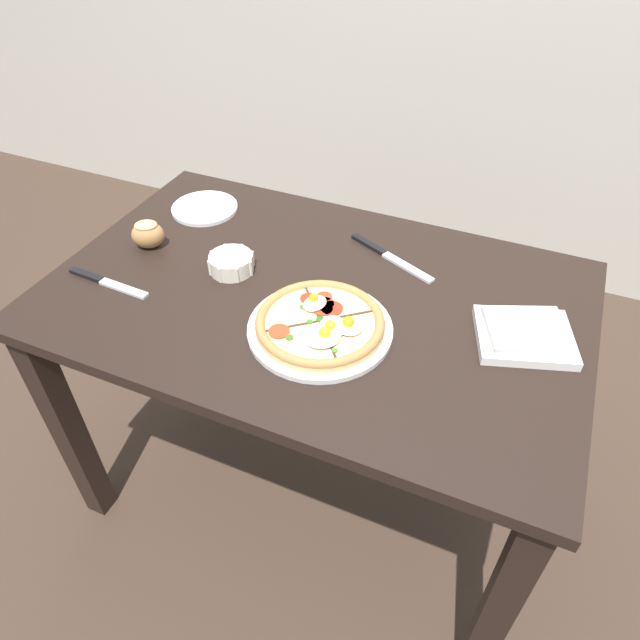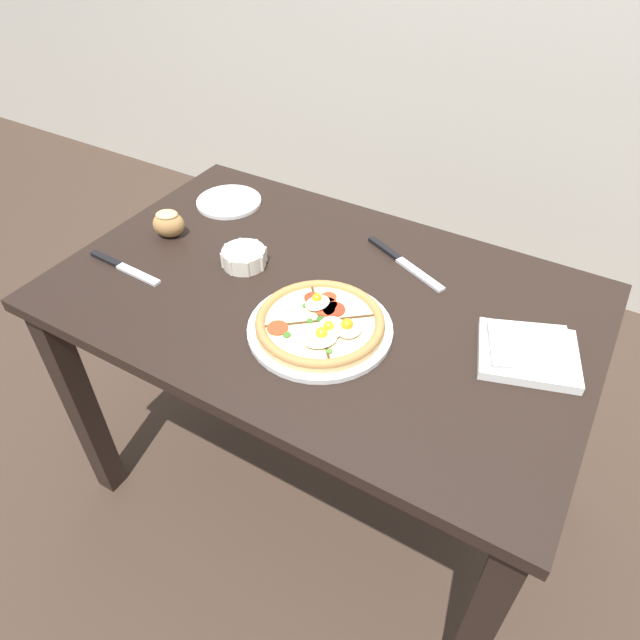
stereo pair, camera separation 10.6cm
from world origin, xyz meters
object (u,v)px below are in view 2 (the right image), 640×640
object	(u,v)px
dining_table	(321,330)
knife_main	(124,267)
napkin_folded	(529,352)
ramekin_bowl	(244,257)
knife_spare	(403,262)
bread_piece_near	(168,223)
pizza	(320,324)
side_saucer	(229,202)

from	to	relation	value
dining_table	knife_main	distance (m)	0.49
knife_main	napkin_folded	bearing A→B (deg)	14.67
ramekin_bowl	knife_spare	xyz separation A→B (m)	(0.32, 0.19, -0.02)
ramekin_bowl	bread_piece_near	xyz separation A→B (m)	(-0.24, 0.01, 0.02)
ramekin_bowl	pizza	bearing A→B (deg)	-22.22
pizza	dining_table	bearing A→B (deg)	119.51
knife_main	pizza	bearing A→B (deg)	8.26
napkin_folded	dining_table	bearing A→B (deg)	-176.53
knife_main	side_saucer	distance (m)	0.37
napkin_folded	knife_main	size ratio (longest dim) A/B	1.04
dining_table	knife_spare	distance (m)	0.25
knife_main	ramekin_bowl	bearing A→B (deg)	36.96
bread_piece_near	knife_main	distance (m)	0.17
ramekin_bowl	napkin_folded	size ratio (longest dim) A/B	0.48
napkin_folded	bread_piece_near	world-z (taller)	bread_piece_near
pizza	knife_spare	world-z (taller)	pizza
pizza	napkin_folded	xyz separation A→B (m)	(0.39, 0.14, -0.00)
bread_piece_near	knife_spare	bearing A→B (deg)	18.53
dining_table	pizza	xyz separation A→B (m)	(0.06, -0.11, 0.13)
bread_piece_near	side_saucer	world-z (taller)	bread_piece_near
pizza	knife_spare	distance (m)	0.31
pizza	knife_main	xyz separation A→B (m)	(-0.51, -0.05, -0.01)
pizza	knife_main	bearing A→B (deg)	-174.75
bread_piece_near	knife_main	world-z (taller)	bread_piece_near
side_saucer	napkin_folded	bearing A→B (deg)	-11.90
pizza	bread_piece_near	bearing A→B (deg)	167.02
dining_table	napkin_folded	world-z (taller)	napkin_folded
ramekin_bowl	bread_piece_near	size ratio (longest dim) A/B	1.13
pizza	ramekin_bowl	bearing A→B (deg)	157.78
pizza	bread_piece_near	world-z (taller)	bread_piece_near
ramekin_bowl	knife_spare	distance (m)	0.38
napkin_folded	knife_main	xyz separation A→B (m)	(-0.90, -0.19, -0.01)
pizza	side_saucer	xyz separation A→B (m)	(-0.48, 0.32, -0.01)
dining_table	side_saucer	xyz separation A→B (m)	(-0.42, 0.21, 0.12)
pizza	ramekin_bowl	xyz separation A→B (m)	(-0.27, 0.11, 0.00)
bread_piece_near	knife_main	xyz separation A→B (m)	(-0.00, -0.16, -0.03)
dining_table	ramekin_bowl	distance (m)	0.25
pizza	knife_main	size ratio (longest dim) A/B	1.37
pizza	ramekin_bowl	distance (m)	0.30
ramekin_bowl	side_saucer	xyz separation A→B (m)	(-0.21, 0.21, -0.02)
bread_piece_near	side_saucer	distance (m)	0.21
pizza	ramekin_bowl	size ratio (longest dim) A/B	2.73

